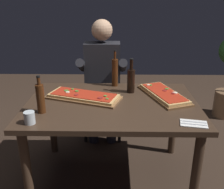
{
  "coord_description": "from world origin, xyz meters",
  "views": [
    {
      "loc": [
        0.03,
        -1.95,
        1.58
      ],
      "look_at": [
        0.0,
        0.05,
        0.79
      ],
      "focal_mm": 41.55,
      "sensor_mm": 36.0,
      "label": 1
    }
  ],
  "objects_px": {
    "dining_table": "(112,113)",
    "pizza_rectangular_left": "(164,94)",
    "tumbler_near_camera": "(30,118)",
    "wine_bottle_dark": "(131,80)",
    "oil_bottle_amber": "(115,72)",
    "vinegar_bottle_green": "(40,98)",
    "pizza_rectangular_front": "(84,96)",
    "diner_chair": "(103,93)",
    "seated_diner": "(102,75)"
  },
  "relations": [
    {
      "from": "dining_table",
      "to": "pizza_rectangular_left",
      "type": "xyz_separation_m",
      "value": [
        0.45,
        0.15,
        0.11
      ]
    },
    {
      "from": "dining_table",
      "to": "tumbler_near_camera",
      "type": "height_order",
      "value": "tumbler_near_camera"
    },
    {
      "from": "wine_bottle_dark",
      "to": "tumbler_near_camera",
      "type": "distance_m",
      "value": 0.95
    },
    {
      "from": "oil_bottle_amber",
      "to": "vinegar_bottle_green",
      "type": "relative_size",
      "value": 1.21
    },
    {
      "from": "pizza_rectangular_front",
      "to": "pizza_rectangular_left",
      "type": "xyz_separation_m",
      "value": [
        0.69,
        0.06,
        -0.0
      ]
    },
    {
      "from": "pizza_rectangular_left",
      "to": "diner_chair",
      "type": "xyz_separation_m",
      "value": [
        -0.56,
        0.71,
        -0.27
      ]
    },
    {
      "from": "pizza_rectangular_front",
      "to": "pizza_rectangular_left",
      "type": "relative_size",
      "value": 1.1
    },
    {
      "from": "pizza_rectangular_front",
      "to": "diner_chair",
      "type": "xyz_separation_m",
      "value": [
        0.13,
        0.77,
        -0.27
      ]
    },
    {
      "from": "pizza_rectangular_front",
      "to": "dining_table",
      "type": "bearing_deg",
      "value": -18.63
    },
    {
      "from": "wine_bottle_dark",
      "to": "vinegar_bottle_green",
      "type": "xyz_separation_m",
      "value": [
        -0.69,
        -0.44,
        -0.0
      ]
    },
    {
      "from": "oil_bottle_amber",
      "to": "seated_diner",
      "type": "height_order",
      "value": "seated_diner"
    },
    {
      "from": "pizza_rectangular_front",
      "to": "seated_diner",
      "type": "height_order",
      "value": "seated_diner"
    },
    {
      "from": "tumbler_near_camera",
      "to": "oil_bottle_amber",
      "type": "bearing_deg",
      "value": 53.76
    },
    {
      "from": "diner_chair",
      "to": "vinegar_bottle_green",
      "type": "bearing_deg",
      "value": -111.1
    },
    {
      "from": "pizza_rectangular_front",
      "to": "pizza_rectangular_left",
      "type": "distance_m",
      "value": 0.69
    },
    {
      "from": "wine_bottle_dark",
      "to": "oil_bottle_amber",
      "type": "relative_size",
      "value": 0.89
    },
    {
      "from": "wine_bottle_dark",
      "to": "tumbler_near_camera",
      "type": "bearing_deg",
      "value": -139.59
    },
    {
      "from": "wine_bottle_dark",
      "to": "seated_diner",
      "type": "bearing_deg",
      "value": 119.64
    },
    {
      "from": "dining_table",
      "to": "seated_diner",
      "type": "xyz_separation_m",
      "value": [
        -0.12,
        0.74,
        0.1
      ]
    },
    {
      "from": "tumbler_near_camera",
      "to": "diner_chair",
      "type": "xyz_separation_m",
      "value": [
        0.44,
        1.23,
        -0.29
      ]
    },
    {
      "from": "pizza_rectangular_left",
      "to": "seated_diner",
      "type": "distance_m",
      "value": 0.82
    },
    {
      "from": "vinegar_bottle_green",
      "to": "oil_bottle_amber",
      "type": "bearing_deg",
      "value": 48.3
    },
    {
      "from": "oil_bottle_amber",
      "to": "diner_chair",
      "type": "height_order",
      "value": "oil_bottle_amber"
    },
    {
      "from": "diner_chair",
      "to": "seated_diner",
      "type": "xyz_separation_m",
      "value": [
        0.0,
        -0.12,
        0.26
      ]
    },
    {
      "from": "tumbler_near_camera",
      "to": "wine_bottle_dark",
      "type": "bearing_deg",
      "value": 40.41
    },
    {
      "from": "diner_chair",
      "to": "seated_diner",
      "type": "relative_size",
      "value": 0.65
    },
    {
      "from": "pizza_rectangular_left",
      "to": "oil_bottle_amber",
      "type": "height_order",
      "value": "oil_bottle_amber"
    },
    {
      "from": "pizza_rectangular_left",
      "to": "tumbler_near_camera",
      "type": "relative_size",
      "value": 7.07
    },
    {
      "from": "pizza_rectangular_left",
      "to": "oil_bottle_amber",
      "type": "relative_size",
      "value": 1.75
    },
    {
      "from": "wine_bottle_dark",
      "to": "seated_diner",
      "type": "distance_m",
      "value": 0.58
    },
    {
      "from": "tumbler_near_camera",
      "to": "seated_diner",
      "type": "height_order",
      "value": "seated_diner"
    },
    {
      "from": "diner_chair",
      "to": "oil_bottle_amber",
      "type": "bearing_deg",
      "value": -72.73
    },
    {
      "from": "wine_bottle_dark",
      "to": "seated_diner",
      "type": "height_order",
      "value": "seated_diner"
    },
    {
      "from": "dining_table",
      "to": "diner_chair",
      "type": "xyz_separation_m",
      "value": [
        -0.12,
        0.86,
        -0.16
      ]
    },
    {
      "from": "vinegar_bottle_green",
      "to": "seated_diner",
      "type": "bearing_deg",
      "value": 66.47
    },
    {
      "from": "pizza_rectangular_front",
      "to": "tumbler_near_camera",
      "type": "distance_m",
      "value": 0.56
    },
    {
      "from": "pizza_rectangular_left",
      "to": "wine_bottle_dark",
      "type": "xyz_separation_m",
      "value": [
        -0.28,
        0.09,
        0.1
      ]
    },
    {
      "from": "pizza_rectangular_front",
      "to": "pizza_rectangular_left",
      "type": "height_order",
      "value": "pizza_rectangular_front"
    },
    {
      "from": "dining_table",
      "to": "tumbler_near_camera",
      "type": "xyz_separation_m",
      "value": [
        -0.56,
        -0.38,
        0.13
      ]
    },
    {
      "from": "wine_bottle_dark",
      "to": "vinegar_bottle_green",
      "type": "distance_m",
      "value": 0.82
    },
    {
      "from": "pizza_rectangular_front",
      "to": "seated_diner",
      "type": "xyz_separation_m",
      "value": [
        0.13,
        0.65,
        -0.02
      ]
    },
    {
      "from": "dining_table",
      "to": "wine_bottle_dark",
      "type": "height_order",
      "value": "wine_bottle_dark"
    },
    {
      "from": "vinegar_bottle_green",
      "to": "tumbler_near_camera",
      "type": "relative_size",
      "value": 3.34
    },
    {
      "from": "dining_table",
      "to": "wine_bottle_dark",
      "type": "xyz_separation_m",
      "value": [
        0.17,
        0.24,
        0.21
      ]
    },
    {
      "from": "oil_bottle_amber",
      "to": "diner_chair",
      "type": "xyz_separation_m",
      "value": [
        -0.14,
        0.44,
        -0.39
      ]
    },
    {
      "from": "wine_bottle_dark",
      "to": "diner_chair",
      "type": "bearing_deg",
      "value": 114.62
    },
    {
      "from": "wine_bottle_dark",
      "to": "tumbler_near_camera",
      "type": "relative_size",
      "value": 3.61
    },
    {
      "from": "vinegar_bottle_green",
      "to": "tumbler_near_camera",
      "type": "distance_m",
      "value": 0.2
    },
    {
      "from": "wine_bottle_dark",
      "to": "pizza_rectangular_left",
      "type": "bearing_deg",
      "value": -18.36
    },
    {
      "from": "pizza_rectangular_front",
      "to": "diner_chair",
      "type": "relative_size",
      "value": 0.77
    }
  ]
}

